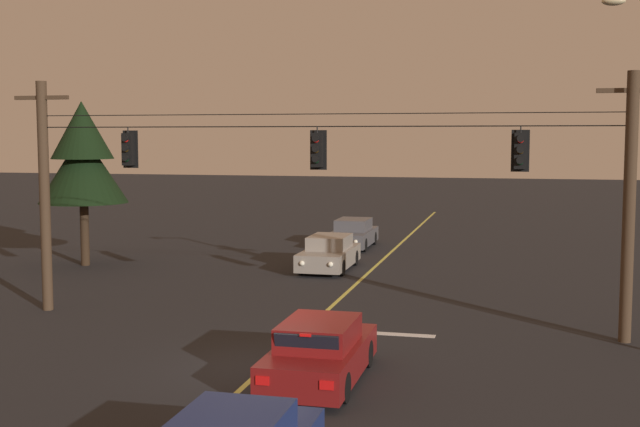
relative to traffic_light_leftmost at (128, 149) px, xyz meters
name	(u,v)px	position (x,y,z in m)	size (l,w,h in m)	color
ground_plane	(263,369)	(5.64, -4.63, -5.01)	(180.00, 180.00, 0.00)	black
lane_centre_stripe	(353,287)	(5.64, 6.02, -5.01)	(0.14, 60.00, 0.01)	#D1C64C
stop_bar_paint	(373,333)	(7.54, -0.58, -5.01)	(3.40, 0.36, 0.01)	silver
signal_span_assembly	(312,197)	(5.64, 0.02, -1.33)	(18.79, 0.32, 7.07)	#423021
traffic_light_leftmost	(128,149)	(0.00, 0.00, 0.00)	(0.48, 0.41, 1.22)	black
traffic_light_left_inner	(317,150)	(5.81, 0.00, 0.00)	(0.48, 0.41, 1.22)	black
traffic_light_centre	(520,151)	(11.36, 0.00, 0.00)	(0.48, 0.41, 1.22)	black
car_waiting_near_lane	(320,353)	(7.16, -5.26, -4.37)	(1.80, 4.33, 1.39)	maroon
car_oncoming_lead	(329,254)	(3.94, 9.62, -4.37)	(1.80, 4.42, 1.39)	gray
car_oncoming_trailing	(353,234)	(3.59, 16.37, -4.37)	(1.80, 4.42, 1.39)	#4C4C51
tree_verge_near	(83,157)	(-6.25, 8.28, -0.49)	(3.67, 3.67, 6.85)	#332316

